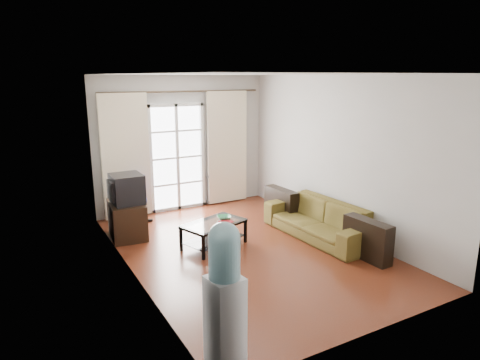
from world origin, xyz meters
name	(u,v)px	position (x,y,z in m)	size (l,w,h in m)	color
floor	(247,249)	(0.00, 0.00, 0.00)	(5.20, 5.20, 0.00)	maroon
ceiling	(248,74)	(0.00, 0.00, 2.70)	(5.20, 5.20, 0.00)	white
wall_back	(183,143)	(0.00, 2.60, 1.35)	(3.60, 0.02, 2.70)	#B6B4AD
wall_front	(379,213)	(0.00, -2.60, 1.35)	(3.60, 0.02, 2.70)	#B6B4AD
wall_left	(129,180)	(-1.80, 0.00, 1.35)	(0.02, 5.20, 2.70)	#B6B4AD
wall_right	(338,156)	(1.80, 0.00, 1.35)	(0.02, 5.20, 2.70)	#B6B4AD
french_door	(177,158)	(-0.15, 2.54, 1.07)	(1.16, 0.06, 2.15)	white
curtain_rod	(183,91)	(0.00, 2.50, 2.38)	(0.04, 0.04, 3.30)	#4C3F2D
curtain_left	(126,157)	(-1.20, 2.48, 1.20)	(0.90, 0.07, 2.35)	beige
curtain_right	(227,148)	(0.95, 2.48, 1.20)	(0.90, 0.07, 2.35)	beige
radiator	(221,188)	(0.80, 2.50, 0.33)	(0.64, 0.12, 0.64)	gray
sofa	(319,220)	(1.35, -0.11, 0.31)	(0.92, 2.13, 0.61)	brown
coffee_table	(214,231)	(-0.40, 0.37, 0.26)	(1.13, 0.86, 0.41)	silver
bowl	(224,218)	(-0.18, 0.43, 0.43)	(0.28, 0.28, 0.06)	#338E3F
book	(223,223)	(-0.30, 0.24, 0.42)	(0.24, 0.26, 0.02)	#983512
remote	(226,218)	(-0.15, 0.43, 0.41)	(0.15, 0.04, 0.02)	black
tv_stand	(127,220)	(-1.49, 1.49, 0.30)	(0.55, 0.83, 0.61)	black
crt_tv	(126,189)	(-1.49, 1.45, 0.85)	(0.55, 0.54, 0.49)	black
task_chair	(136,209)	(-1.14, 2.16, 0.26)	(0.77, 0.77, 0.86)	black
water_cooler	(225,295)	(-1.60, -2.35, 0.76)	(0.34, 0.33, 1.45)	white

